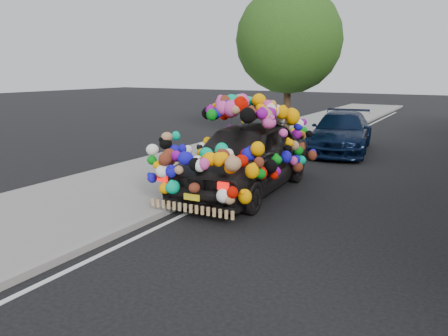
% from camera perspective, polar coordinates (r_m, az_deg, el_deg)
% --- Properties ---
extents(ground, '(100.00, 100.00, 0.00)m').
position_cam_1_polar(ground, '(8.25, 7.43, -7.79)').
color(ground, black).
rests_on(ground, ground).
extents(sidewalk, '(4.00, 60.00, 0.12)m').
position_cam_1_polar(sidewalk, '(10.56, -14.61, -3.18)').
color(sidewalk, gray).
rests_on(sidewalk, ground).
extents(kerb, '(0.15, 60.00, 0.13)m').
position_cam_1_polar(kerb, '(9.33, -6.01, -4.89)').
color(kerb, gray).
rests_on(kerb, ground).
extents(tree_near_sidewalk, '(4.20, 4.20, 6.13)m').
position_cam_1_polar(tree_near_sidewalk, '(18.01, 8.48, 16.22)').
color(tree_near_sidewalk, '#332114').
rests_on(tree_near_sidewalk, ground).
extents(plush_art_car, '(2.64, 5.27, 2.33)m').
position_cam_1_polar(plush_art_car, '(10.44, 2.79, 3.49)').
color(plush_art_car, black).
rests_on(plush_art_car, ground).
extents(navy_sedan, '(2.68, 5.04, 1.39)m').
position_cam_1_polar(navy_sedan, '(16.26, 15.05, 4.56)').
color(navy_sedan, black).
rests_on(navy_sedan, ground).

